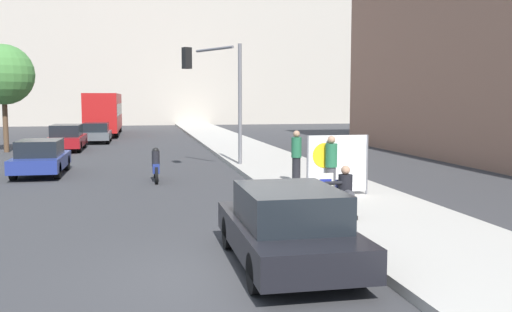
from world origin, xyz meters
name	(u,v)px	position (x,y,z in m)	size (l,w,h in m)	color
ground_plane	(238,274)	(0.00, 0.00, 0.00)	(160.00, 160.00, 0.00)	#38383A
sidewalk_curb	(274,164)	(4.20, 15.00, 0.09)	(3.88, 90.00, 0.18)	#B7B2A8
building_backdrop_far	(135,30)	(-2.00, 61.02, 11.05)	(52.00, 12.00, 22.10)	#BCB2A3
seated_protester	(346,189)	(3.21, 3.41, 0.83)	(0.92, 0.77, 1.22)	#474C56
jogger_on_sidewalk	(331,165)	(3.78, 6.14, 1.07)	(0.34, 0.34, 1.75)	#424247
pedestrian_behind	(296,156)	(3.51, 8.89, 1.08)	(0.34, 0.34, 1.76)	black
protest_banner	(337,164)	(4.02, 6.29, 1.11)	(1.88, 0.06, 1.76)	slate
traffic_light_pole	(220,83)	(1.68, 14.23, 3.65)	(2.62, 2.39, 5.13)	slate
parked_car_curbside	(288,227)	(0.95, 0.26, 0.72)	(1.89, 4.36, 1.44)	black
car_on_road_nearest	(41,157)	(-5.42, 13.98, 0.70)	(1.77, 4.30, 1.39)	navy
car_on_road_midblock	(67,138)	(-5.73, 24.85, 0.74)	(1.84, 4.77, 1.50)	maroon
car_on_road_distant	(96,133)	(-4.49, 30.42, 0.69)	(1.83, 4.21, 1.36)	#565B60
city_bus_on_road	(104,111)	(-4.46, 39.10, 1.94)	(2.48, 11.74, 3.38)	red
motorcycle_on_road	(156,166)	(-1.06, 11.48, 0.53)	(0.28, 2.21, 1.23)	navy
street_tree_midblock	(3,75)	(-8.94, 24.45, 4.30)	(3.34, 3.34, 5.98)	brown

